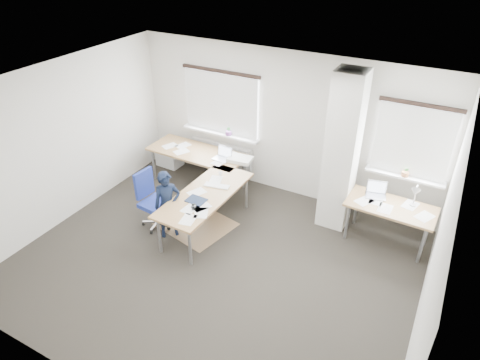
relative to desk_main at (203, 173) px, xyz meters
The scene contains 8 objects.
ground 1.80m from the desk_main, 51.83° to the right, with size 6.00×6.00×0.00m, color black.
room_shell 1.81m from the desk_main, 35.12° to the right, with size 6.04×5.04×2.82m.
floor_mat 0.95m from the desk_main, 72.08° to the right, with size 1.22×1.03×0.01m, color #90714E.
white_crate 1.87m from the desk_main, 148.01° to the left, with size 0.52×0.36×0.31m, color white.
desk_main is the anchor object (origin of this frame).
desk_side 3.31m from the desk_main, ahead, with size 1.43×0.75×1.22m.
task_chair 1.12m from the desk_main, 113.32° to the right, with size 0.57×0.57×1.05m.
person 1.07m from the desk_main, 91.50° to the right, with size 0.45×0.29×1.23m, color black.
Camera 1 is at (2.80, -4.35, 4.65)m, focal length 32.00 mm.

